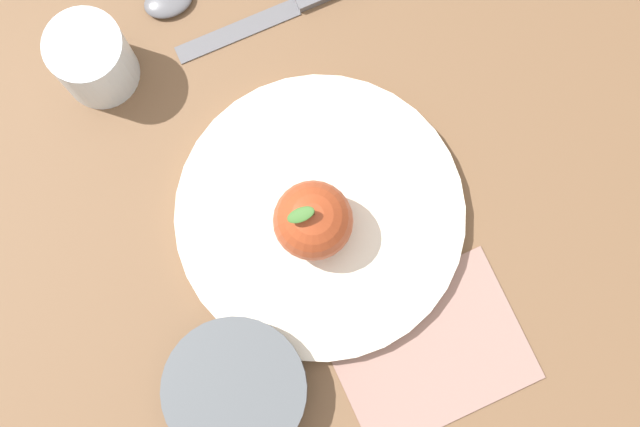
{
  "coord_description": "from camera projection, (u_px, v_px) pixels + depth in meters",
  "views": [
    {
      "loc": [
        0.04,
        0.18,
        0.8
      ],
      "look_at": [
        0.01,
        0.05,
        0.02
      ],
      "focal_mm": 49.36,
      "sensor_mm": 36.0,
      "label": 1
    }
  ],
  "objects": [
    {
      "name": "cup",
      "position": [
        92.0,
        58.0,
        0.79
      ],
      "size": [
        0.07,
        0.07,
        0.08
      ],
      "color": "silver",
      "rests_on": "ground_plane"
    },
    {
      "name": "knife",
      "position": [
        291.0,
        8.0,
        0.84
      ],
      "size": [
        0.2,
        0.05,
        0.01
      ],
      "color": "#59595E",
      "rests_on": "ground_plane"
    },
    {
      "name": "linen_napkin",
      "position": [
        429.0,
        350.0,
        0.79
      ],
      "size": [
        0.19,
        0.16,
        0.0
      ],
      "primitive_type": "cube",
      "rotation": [
        0.0,
        0.0,
        4.9
      ],
      "color": "gray",
      "rests_on": "ground_plane"
    },
    {
      "name": "dinner_plate",
      "position": [
        320.0,
        215.0,
        0.8
      ],
      "size": [
        0.26,
        0.26,
        0.02
      ],
      "color": "silver",
      "rests_on": "ground_plane"
    },
    {
      "name": "apple",
      "position": [
        313.0,
        221.0,
        0.76
      ],
      "size": [
        0.07,
        0.07,
        0.08
      ],
      "color": "#9E3D1E",
      "rests_on": "dinner_plate"
    },
    {
      "name": "ground_plane",
      "position": [
        318.0,
        164.0,
        0.82
      ],
      "size": [
        2.4,
        2.4,
        0.0
      ],
      "primitive_type": "plane",
      "color": "brown"
    },
    {
      "name": "side_bowl",
      "position": [
        235.0,
        390.0,
        0.76
      ],
      "size": [
        0.12,
        0.12,
        0.04
      ],
      "color": "#4C5156",
      "rests_on": "ground_plane"
    }
  ]
}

